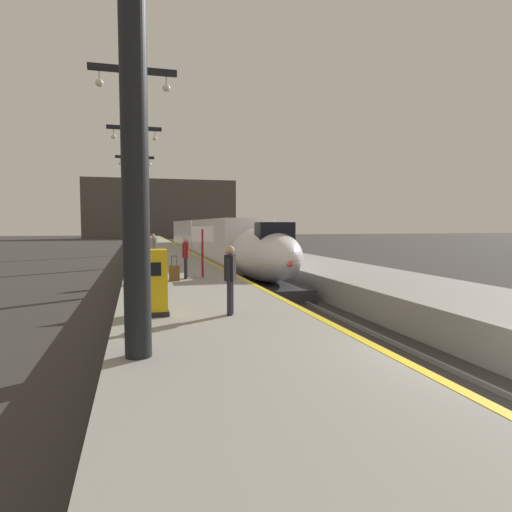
% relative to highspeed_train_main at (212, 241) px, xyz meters
% --- Properties ---
extents(ground_plane, '(260.00, 260.00, 0.00)m').
position_rel_highspeed_train_main_xyz_m(ground_plane, '(0.00, -29.37, -1.92)').
color(ground_plane, '#33302D').
extents(platform_left, '(4.80, 110.00, 1.05)m').
position_rel_highspeed_train_main_xyz_m(platform_left, '(-4.05, -4.62, -1.40)').
color(platform_left, gray).
rests_on(platform_left, ground).
extents(platform_right, '(4.80, 110.00, 1.05)m').
position_rel_highspeed_train_main_xyz_m(platform_right, '(4.05, -4.62, -1.40)').
color(platform_right, gray).
rests_on(platform_right, ground).
extents(platform_left_safety_stripe, '(0.20, 107.80, 0.01)m').
position_rel_highspeed_train_main_xyz_m(platform_left_safety_stripe, '(-1.77, -4.62, -0.87)').
color(platform_left_safety_stripe, yellow).
rests_on(platform_left_safety_stripe, platform_left).
extents(rail_main_left, '(0.08, 110.00, 0.12)m').
position_rel_highspeed_train_main_xyz_m(rail_main_left, '(-0.75, -1.87, -1.86)').
color(rail_main_left, slate).
rests_on(rail_main_left, ground).
extents(rail_main_right, '(0.08, 110.00, 0.12)m').
position_rel_highspeed_train_main_xyz_m(rail_main_right, '(0.75, -1.87, -1.86)').
color(rail_main_right, slate).
rests_on(rail_main_right, ground).
extents(highspeed_train_main, '(2.92, 38.78, 3.60)m').
position_rel_highspeed_train_main_xyz_m(highspeed_train_main, '(0.00, 0.00, 0.00)').
color(highspeed_train_main, silver).
rests_on(highspeed_train_main, ground).
extents(station_column_near, '(4.00, 0.68, 8.94)m').
position_rel_highspeed_train_main_xyz_m(station_column_near, '(-5.84, -27.91, 4.62)').
color(station_column_near, black).
rests_on(station_column_near, platform_left).
extents(station_column_mid, '(4.00, 0.68, 9.58)m').
position_rel_highspeed_train_main_xyz_m(station_column_mid, '(-5.90, -13.67, 4.87)').
color(station_column_mid, black).
rests_on(station_column_mid, platform_left).
extents(station_column_far, '(4.00, 0.68, 9.64)m').
position_rel_highspeed_train_main_xyz_m(station_column_far, '(-5.90, -0.57, 4.90)').
color(station_column_far, black).
rests_on(station_column_far, platform_left).
extents(station_column_distant, '(4.00, 0.68, 9.52)m').
position_rel_highspeed_train_main_xyz_m(station_column_distant, '(-5.90, 13.47, 4.83)').
color(station_column_distant, black).
rests_on(station_column_distant, platform_left).
extents(passenger_near_edge, '(0.30, 0.56, 1.69)m').
position_rel_highspeed_train_main_xyz_m(passenger_near_edge, '(-3.98, -17.44, 0.12)').
color(passenger_near_edge, '#23232D').
rests_on(passenger_near_edge, platform_left).
extents(passenger_mid_platform, '(0.35, 0.53, 1.69)m').
position_rel_highspeed_train_main_xyz_m(passenger_mid_platform, '(-3.72, -24.99, 0.12)').
color(passenger_mid_platform, '#23232D').
rests_on(passenger_mid_platform, platform_left).
extents(passenger_far_waiting, '(0.36, 0.53, 1.69)m').
position_rel_highspeed_train_main_xyz_m(passenger_far_waiting, '(-5.01, -10.59, 0.12)').
color(passenger_far_waiting, '#23232D').
rests_on(passenger_far_waiting, platform_left).
extents(rolling_suitcase, '(0.40, 0.22, 0.98)m').
position_rel_highspeed_train_main_xyz_m(rolling_suitcase, '(-4.50, -18.03, -0.57)').
color(rolling_suitcase, brown).
rests_on(rolling_suitcase, platform_left).
extents(ticket_machine_yellow, '(0.76, 0.62, 1.60)m').
position_rel_highspeed_train_main_xyz_m(ticket_machine_yellow, '(-5.55, -24.54, -0.13)').
color(ticket_machine_yellow, yellow).
rests_on(ticket_machine_yellow, platform_left).
extents(departure_info_board, '(0.90, 0.10, 2.12)m').
position_rel_highspeed_train_main_xyz_m(departure_info_board, '(-3.27, -17.24, 0.64)').
color(departure_info_board, maroon).
rests_on(departure_info_board, platform_left).
extents(terminus_back_wall, '(36.00, 2.00, 14.00)m').
position_rel_highspeed_train_main_xyz_m(terminus_back_wall, '(0.00, 72.63, 5.08)').
color(terminus_back_wall, '#4C4742').
rests_on(terminus_back_wall, ground).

